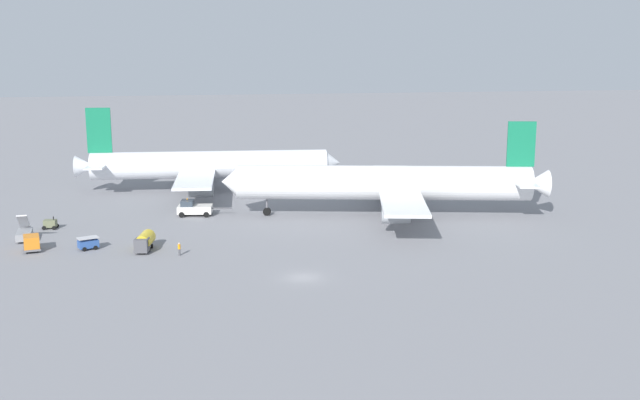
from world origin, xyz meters
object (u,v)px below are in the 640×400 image
Objects in this scene: gse_container_dolly_flat at (32,243)px; pushback_tug at (194,208)px; gse_gpu_cart_small at (50,224)px; airliner_being_pushed at (386,183)px; gse_fuel_bowser_stubby at (144,241)px; ground_crew_ramp_agent_by_cones at (179,249)px; airliner_at_gate_left at (207,165)px; gse_stair_truck_yellow at (24,233)px; gse_baggage_cart_near_cluster at (88,243)px.

pushback_tug is at bearing 39.92° from gse_container_dolly_flat.
airliner_being_pushed is at bearing 0.13° from gse_gpu_cart_small.
gse_fuel_bowser_stubby is 1.43× the size of gse_container_dolly_flat.
airliner_being_pushed is 29.58× the size of ground_crew_ramp_agent_by_cones.
airliner_at_gate_left is at bearing 57.35° from gse_container_dolly_flat.
airliner_being_pushed reaches higher than ground_crew_ramp_agent_by_cones.
pushback_tug is at bearing 26.59° from gse_stair_truck_yellow.
airliner_at_gate_left is 41.32m from gse_fuel_bowser_stubby.
gse_fuel_bowser_stubby is at bearing -102.91° from airliner_at_gate_left.
airliner_at_gate_left is at bearing 84.06° from ground_crew_ramp_agent_by_cones.
gse_container_dolly_flat is at bearing -140.08° from pushback_tug.
gse_gpu_cart_small is at bearing 68.76° from gse_stair_truck_yellow.
gse_stair_truck_yellow is 24.82m from ground_crew_ramp_agent_by_cones.
gse_container_dolly_flat reaches higher than gse_baggage_cart_near_cluster.
gse_stair_truck_yellow is at bearing -129.88° from airliner_at_gate_left.
gse_fuel_bowser_stubby is at bearing -158.21° from airliner_being_pushed.
gse_container_dolly_flat reaches higher than ground_crew_ramp_agent_by_cones.
gse_gpu_cart_small is (-14.83, 14.74, -0.54)m from gse_fuel_bowser_stubby.
gse_gpu_cart_small is at bearing 119.25° from gse_baggage_cart_near_cluster.
gse_stair_truck_yellow is (-23.90, -11.96, -0.18)m from pushback_tug.
gse_stair_truck_yellow is 2.72× the size of ground_crew_ramp_agent_by_cones.
gse_baggage_cart_near_cluster is at bearing -113.77° from airliner_at_gate_left.
gse_container_dolly_flat reaches higher than gse_gpu_cart_small.
gse_fuel_bowser_stubby is (7.64, -1.89, 0.47)m from gse_baggage_cart_near_cluster.
pushback_tug is at bearing 14.74° from gse_gpu_cart_small.
gse_gpu_cart_small is (-7.19, 12.85, -0.07)m from gse_baggage_cart_near_cluster.
gse_stair_truck_yellow is at bearing -173.26° from airliner_being_pushed.
pushback_tug is 26.72m from gse_stair_truck_yellow.
airliner_at_gate_left is 15.66× the size of gse_baggage_cart_near_cluster.
gse_fuel_bowser_stubby is at bearing -44.81° from gse_gpu_cart_small.
airliner_at_gate_left is 41.50m from gse_stair_truck_yellow.
airliner_being_pushed is at bearing 28.94° from ground_crew_ramp_agent_by_cones.
gse_stair_truck_yellow is 6.57m from gse_container_dolly_flat.
gse_fuel_bowser_stubby is at bearing -25.96° from gse_stair_truck_yellow.
airliner_at_gate_left is at bearing 137.91° from airliner_being_pushed.
gse_baggage_cart_near_cluster is (-14.25, -18.49, -0.34)m from pushback_tug.
gse_container_dolly_flat is (-24.27, -37.88, -3.81)m from airliner_at_gate_left.
pushback_tug is at bearing 72.03° from gse_fuel_bowser_stubby.
pushback_tug is 23.34m from gse_baggage_cart_near_cluster.
gse_fuel_bowser_stubby is (-6.61, -20.38, 0.13)m from pushback_tug.
airliner_being_pushed is at bearing 16.14° from gse_baggage_cart_near_cluster.
pushback_tug is at bearing -97.48° from airliner_at_gate_left.
airliner_at_gate_left is at bearing 50.12° from gse_stair_truck_yellow.
airliner_at_gate_left is 35.20m from gse_gpu_cart_small.
ground_crew_ramp_agent_by_cones is (19.78, -5.33, -0.25)m from gse_container_dolly_flat.
gse_container_dolly_flat is 2.04× the size of ground_crew_ramp_agent_by_cones.
pushback_tug is 1.71× the size of gse_fuel_bowser_stubby.
airliner_being_pushed is 53.91m from gse_container_dolly_flat.
gse_fuel_bowser_stubby is (-9.20, -40.12, -3.66)m from airliner_at_gate_left.
gse_stair_truck_yellow reaches higher than gse_fuel_bowser_stubby.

